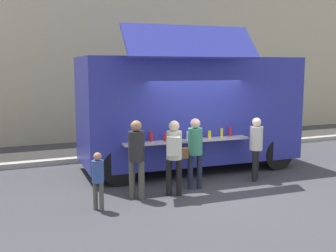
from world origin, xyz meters
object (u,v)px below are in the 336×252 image
Objects in this scene: customer_mid_with_backpack at (174,150)px; customer_extra_browsing at (256,143)px; customer_rear_waiting at (136,152)px; food_truck_main at (189,109)px; trash_bin at (267,132)px; child_near_queue at (98,176)px; customer_front_ordering at (194,147)px.

customer_extra_browsing is (2.40, 0.35, -0.08)m from customer_mid_with_backpack.
food_truck_main is at bearing -3.57° from customer_rear_waiting.
trash_bin is at bearing 30.53° from food_truck_main.
customer_rear_waiting is at bearing -146.88° from trash_bin.
trash_bin is 7.32m from customer_mid_with_backpack.
customer_extra_browsing reaches higher than child_near_queue.
customer_mid_with_backpack is at bearing 55.23° from customer_extra_browsing.
child_near_queue is (-7.54, -4.70, 0.26)m from trash_bin.
customer_mid_with_backpack is 1.80m from child_near_queue.
child_near_queue is (-3.16, -2.38, -0.98)m from food_truck_main.
trash_bin is at bearing -5.30° from child_near_queue.
customer_mid_with_backpack is (-1.41, -2.12, -0.65)m from food_truck_main.
customer_extra_browsing is (1.74, 0.04, -0.04)m from customer_front_ordering.
food_truck_main is at bearing -152.06° from trash_bin.
trash_bin is 0.52× the size of customer_mid_with_backpack.
customer_front_ordering is 1.74m from customer_extra_browsing.
trash_bin is 0.53× the size of customer_front_ordering.
customer_rear_waiting is (-0.82, 0.14, -0.00)m from customer_mid_with_backpack.
customer_mid_with_backpack is 1.43× the size of child_near_queue.
food_truck_main is 3.77× the size of customer_extra_browsing.
customer_rear_waiting reaches higher than customer_mid_with_backpack.
customer_rear_waiting is (-6.60, -4.31, 0.58)m from trash_bin.
child_near_queue is at bearing -140.42° from food_truck_main.
food_truck_main is 2.63m from customer_mid_with_backpack.
food_truck_main is at bearing -7.56° from customer_mid_with_backpack.
child_near_queue is (-1.75, -0.26, -0.32)m from customer_mid_with_backpack.
customer_front_ordering is (-0.75, -1.81, -0.70)m from food_truck_main.
trash_bin is 5.34m from customer_extra_browsing.
food_truck_main is 3.05m from customer_rear_waiting.
customer_rear_waiting reaches higher than customer_front_ordering.
trash_bin is at bearing -82.68° from customer_extra_browsing.
customer_front_ordering is 1.05× the size of customer_extra_browsing.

